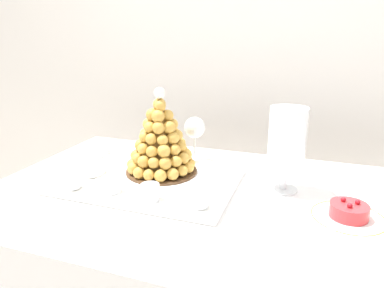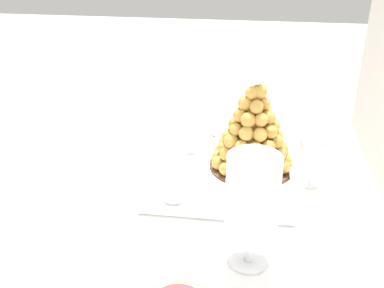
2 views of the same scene
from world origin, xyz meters
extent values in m
cylinder|color=brown|center=(-0.64, -0.34, 0.38)|extent=(0.04, 0.04, 0.76)
cylinder|color=brown|center=(-0.64, 0.34, 0.38)|extent=(0.04, 0.04, 0.76)
cube|color=brown|center=(0.00, 0.00, 0.77)|extent=(1.39, 0.80, 0.02)
cube|color=white|center=(0.00, 0.00, 0.78)|extent=(1.45, 0.86, 0.00)
cube|color=white|center=(0.00, -0.43, 0.67)|extent=(1.45, 0.01, 0.22)
cube|color=white|center=(0.00, 0.43, 0.67)|extent=(1.45, 0.01, 0.22)
cube|color=white|center=(-0.73, 0.00, 0.67)|extent=(0.01, 0.86, 0.22)
cube|color=white|center=(-0.23, 0.01, 0.78)|extent=(0.57, 0.41, 0.01)
cube|color=white|center=(-0.23, -0.19, 0.80)|extent=(0.57, 0.01, 0.02)
cube|color=white|center=(-0.23, 0.21, 0.80)|extent=(0.57, 0.01, 0.02)
cube|color=white|center=(-0.51, 0.01, 0.80)|extent=(0.01, 0.41, 0.02)
cube|color=white|center=(0.06, 0.01, 0.80)|extent=(0.01, 0.41, 0.02)
cylinder|color=white|center=(-0.23, 0.01, 0.79)|extent=(0.37, 0.37, 0.00)
cylinder|color=#4C331E|center=(-0.22, 0.10, 0.79)|extent=(0.25, 0.25, 0.01)
cone|color=#AE7C33|center=(-0.22, 0.10, 0.92)|extent=(0.17, 0.17, 0.25)
sphere|color=gold|center=(-0.12, 0.10, 0.82)|extent=(0.04, 0.04, 0.04)
sphere|color=gold|center=(-0.13, 0.14, 0.82)|extent=(0.04, 0.04, 0.04)
sphere|color=gold|center=(-0.15, 0.17, 0.82)|extent=(0.04, 0.04, 0.04)
sphere|color=gold|center=(-0.18, 0.19, 0.82)|extent=(0.04, 0.04, 0.04)
sphere|color=gold|center=(-0.22, 0.20, 0.82)|extent=(0.04, 0.04, 0.04)
sphere|color=gold|center=(-0.26, 0.19, 0.82)|extent=(0.05, 0.05, 0.05)
sphere|color=gold|center=(-0.29, 0.17, 0.82)|extent=(0.04, 0.04, 0.04)
sphere|color=gold|center=(-0.32, 0.14, 0.82)|extent=(0.04, 0.04, 0.04)
sphere|color=gold|center=(-0.32, 0.10, 0.82)|extent=(0.04, 0.04, 0.04)
sphere|color=gold|center=(-0.32, 0.06, 0.82)|extent=(0.04, 0.04, 0.04)
sphere|color=gold|center=(-0.29, 0.02, 0.82)|extent=(0.05, 0.05, 0.05)
sphere|color=gold|center=(-0.26, 0.00, 0.82)|extent=(0.04, 0.04, 0.04)
sphere|color=gold|center=(-0.22, -0.01, 0.82)|extent=(0.04, 0.04, 0.04)
sphere|color=gold|center=(-0.18, 0.00, 0.82)|extent=(0.04, 0.04, 0.04)
sphere|color=gold|center=(-0.15, 0.02, 0.82)|extent=(0.04, 0.04, 0.04)
sphere|color=gold|center=(-0.13, 0.06, 0.82)|extent=(0.04, 0.04, 0.04)
sphere|color=gold|center=(-0.14, 0.13, 0.85)|extent=(0.05, 0.05, 0.05)
sphere|color=gold|center=(-0.16, 0.16, 0.86)|extent=(0.04, 0.04, 0.04)
sphere|color=gold|center=(-0.19, 0.18, 0.85)|extent=(0.04, 0.04, 0.04)
sphere|color=gold|center=(-0.23, 0.18, 0.85)|extent=(0.05, 0.05, 0.05)
sphere|color=gold|center=(-0.27, 0.17, 0.85)|extent=(0.04, 0.04, 0.04)
sphere|color=gold|center=(-0.30, 0.14, 0.85)|extent=(0.04, 0.04, 0.04)
sphere|color=gold|center=(-0.31, 0.10, 0.86)|extent=(0.04, 0.04, 0.04)
sphere|color=gold|center=(-0.30, 0.07, 0.85)|extent=(0.04, 0.04, 0.04)
sphere|color=gold|center=(-0.28, 0.03, 0.85)|extent=(0.04, 0.04, 0.04)
sphere|color=gold|center=(-0.25, 0.01, 0.85)|extent=(0.04, 0.04, 0.04)
sphere|color=gold|center=(-0.21, 0.01, 0.86)|extent=(0.04, 0.04, 0.04)
sphere|color=gold|center=(-0.17, 0.02, 0.85)|extent=(0.04, 0.04, 0.04)
sphere|color=gold|center=(-0.15, 0.05, 0.85)|extent=(0.04, 0.04, 0.04)
sphere|color=gold|center=(-0.13, 0.09, 0.85)|extent=(0.04, 0.04, 0.04)
sphere|color=gold|center=(-0.17, 0.14, 0.89)|extent=(0.04, 0.04, 0.04)
sphere|color=gold|center=(-0.20, 0.17, 0.89)|extent=(0.04, 0.04, 0.04)
sphere|color=gold|center=(-0.24, 0.17, 0.89)|extent=(0.04, 0.04, 0.04)
sphere|color=gold|center=(-0.28, 0.14, 0.89)|extent=(0.04, 0.04, 0.04)
sphere|color=gold|center=(-0.29, 0.11, 0.89)|extent=(0.04, 0.04, 0.04)
sphere|color=gold|center=(-0.29, 0.07, 0.89)|extent=(0.04, 0.04, 0.04)
sphere|color=gold|center=(-0.26, 0.04, 0.89)|extent=(0.04, 0.04, 0.04)
sphere|color=gold|center=(-0.22, 0.02, 0.89)|extent=(0.04, 0.04, 0.04)
sphere|color=gold|center=(-0.18, 0.03, 0.89)|extent=(0.04, 0.04, 0.04)
sphere|color=gold|center=(-0.16, 0.07, 0.89)|extent=(0.04, 0.04, 0.04)
sphere|color=gold|center=(-0.15, 0.11, 0.89)|extent=(0.04, 0.04, 0.04)
sphere|color=gold|center=(-0.19, 0.15, 0.92)|extent=(0.04, 0.04, 0.04)
sphere|color=gold|center=(-0.23, 0.15, 0.93)|extent=(0.05, 0.05, 0.05)
sphere|color=gold|center=(-0.27, 0.13, 0.93)|extent=(0.04, 0.04, 0.04)
sphere|color=gold|center=(-0.28, 0.10, 0.92)|extent=(0.04, 0.04, 0.04)
sphere|color=gold|center=(-0.26, 0.06, 0.93)|extent=(0.04, 0.04, 0.04)
sphere|color=gold|center=(-0.23, 0.04, 0.93)|extent=(0.04, 0.04, 0.04)
sphere|color=gold|center=(-0.19, 0.05, 0.93)|extent=(0.04, 0.04, 0.04)
sphere|color=gold|center=(-0.17, 0.08, 0.93)|extent=(0.04, 0.04, 0.04)
sphere|color=gold|center=(-0.17, 0.12, 0.93)|extent=(0.04, 0.04, 0.04)
sphere|color=gold|center=(-0.21, 0.14, 0.96)|extent=(0.04, 0.04, 0.04)
sphere|color=gold|center=(-0.25, 0.13, 0.96)|extent=(0.04, 0.04, 0.04)
sphere|color=gold|center=(-0.26, 0.09, 0.96)|extent=(0.05, 0.05, 0.05)
sphere|color=gold|center=(-0.25, 0.06, 0.96)|extent=(0.04, 0.04, 0.04)
sphere|color=gold|center=(-0.21, 0.06, 0.96)|extent=(0.04, 0.04, 0.04)
sphere|color=gold|center=(-0.18, 0.08, 0.96)|extent=(0.04, 0.04, 0.04)
sphere|color=gold|center=(-0.18, 0.12, 0.96)|extent=(0.04, 0.04, 0.04)
sphere|color=gold|center=(-0.23, 0.12, 1.00)|extent=(0.04, 0.04, 0.04)
sphere|color=gold|center=(-0.25, 0.09, 1.00)|extent=(0.04, 0.04, 0.04)
sphere|color=gold|center=(-0.22, 0.07, 1.00)|extent=(0.04, 0.04, 0.04)
sphere|color=gold|center=(-0.19, 0.10, 1.00)|extent=(0.04, 0.04, 0.04)
sphere|color=gold|center=(-0.23, 0.11, 1.03)|extent=(0.05, 0.05, 0.05)
sphere|color=gold|center=(-0.22, 0.09, 1.03)|extent=(0.04, 0.04, 0.04)
sphere|color=white|center=(-0.22, 0.10, 1.07)|extent=(0.04, 0.04, 0.04)
cylinder|color=silver|center=(-0.44, -0.12, 0.81)|extent=(0.05, 0.05, 0.05)
cylinder|color=gold|center=(-0.44, -0.12, 0.80)|extent=(0.05, 0.05, 0.02)
cylinder|color=#EAC166|center=(-0.44, -0.12, 0.82)|extent=(0.05, 0.05, 0.01)
sphere|color=brown|center=(-0.43, -0.13, 0.83)|extent=(0.01, 0.01, 0.01)
cylinder|color=silver|center=(-0.30, -0.11, 0.81)|extent=(0.06, 0.06, 0.05)
cylinder|color=gold|center=(-0.30, -0.11, 0.80)|extent=(0.05, 0.05, 0.02)
cylinder|color=#EAC166|center=(-0.30, -0.11, 0.82)|extent=(0.05, 0.05, 0.02)
sphere|color=brown|center=(-0.31, -0.12, 0.83)|extent=(0.02, 0.02, 0.02)
cylinder|color=silver|center=(-0.16, -0.12, 0.81)|extent=(0.06, 0.06, 0.05)
cylinder|color=#F4EAC6|center=(-0.16, -0.12, 0.80)|extent=(0.05, 0.05, 0.02)
cylinder|color=white|center=(-0.16, -0.12, 0.82)|extent=(0.05, 0.05, 0.02)
sphere|color=brown|center=(-0.16, -0.11, 0.83)|extent=(0.02, 0.02, 0.02)
cylinder|color=silver|center=(-0.01, -0.11, 0.81)|extent=(0.05, 0.05, 0.05)
cylinder|color=gold|center=(-0.01, -0.11, 0.80)|extent=(0.05, 0.05, 0.02)
cylinder|color=#EAC166|center=(-0.01, -0.11, 0.82)|extent=(0.05, 0.05, 0.01)
sphere|color=brown|center=(-0.01, -0.10, 0.83)|extent=(0.01, 0.01, 0.01)
cylinder|color=white|center=(-0.45, 0.00, 0.80)|extent=(0.10, 0.10, 0.03)
cylinder|color=#F2CC59|center=(-0.45, 0.00, 0.81)|extent=(0.09, 0.09, 0.00)
cylinder|color=white|center=(0.20, 0.10, 0.78)|extent=(0.09, 0.09, 0.01)
cylinder|color=white|center=(0.20, 0.10, 0.82)|extent=(0.02, 0.02, 0.07)
cylinder|color=white|center=(0.20, 0.10, 0.95)|extent=(0.12, 0.12, 0.20)
cylinder|color=brown|center=(0.23, 0.10, 0.87)|extent=(0.05, 0.04, 0.03)
cylinder|color=brown|center=(0.19, 0.12, 0.87)|extent=(0.06, 0.05, 0.05)
cylinder|color=brown|center=(0.19, 0.07, 0.87)|extent=(0.05, 0.04, 0.05)
cylinder|color=#F9A54C|center=(0.21, 0.11, 0.89)|extent=(0.05, 0.05, 0.04)
cylinder|color=#72B2E0|center=(0.19, 0.10, 0.89)|extent=(0.05, 0.04, 0.05)
cylinder|color=#F9A54C|center=(0.20, 0.08, 0.89)|extent=(0.04, 0.04, 0.03)
cylinder|color=#9ED860|center=(0.21, 0.11, 0.91)|extent=(0.04, 0.04, 0.04)
cylinder|color=#D199D8|center=(0.19, 0.09, 0.91)|extent=(0.05, 0.04, 0.04)
cylinder|color=#9ED860|center=(0.22, 0.08, 0.91)|extent=(0.04, 0.04, 0.03)
cylinder|color=#9ED860|center=(0.20, 0.11, 0.93)|extent=(0.05, 0.04, 0.05)
cylinder|color=yellow|center=(0.18, 0.10, 0.93)|extent=(0.06, 0.04, 0.06)
cylinder|color=brown|center=(0.21, 0.08, 0.93)|extent=(0.06, 0.04, 0.06)
cylinder|color=#E54C47|center=(0.23, 0.10, 0.93)|extent=(0.05, 0.04, 0.05)
cylinder|color=#F9A54C|center=(0.18, 0.11, 0.94)|extent=(0.04, 0.04, 0.04)
cylinder|color=#F9A54C|center=(0.19, 0.08, 0.94)|extent=(0.05, 0.04, 0.05)
cylinder|color=#D199D8|center=(0.22, 0.08, 0.94)|extent=(0.05, 0.05, 0.05)
cylinder|color=yellow|center=(0.22, 0.11, 0.94)|extent=(0.05, 0.04, 0.05)
cylinder|color=#72B2E0|center=(0.19, 0.10, 0.96)|extent=(0.05, 0.04, 0.04)
cylinder|color=brown|center=(0.20, 0.07, 0.96)|extent=(0.06, 0.04, 0.06)
cylinder|color=#72B2E0|center=(0.22, 0.09, 0.96)|extent=(0.05, 0.05, 0.05)
cylinder|color=pink|center=(0.20, 0.11, 0.96)|extent=(0.05, 0.04, 0.05)
cylinder|color=#E54C47|center=(0.18, 0.08, 0.98)|extent=(0.05, 0.04, 0.05)
cylinder|color=#9ED860|center=(0.23, 0.09, 0.98)|extent=(0.04, 0.04, 0.05)
cylinder|color=#E54C47|center=(0.21, 0.12, 0.98)|extent=(0.04, 0.04, 0.04)
cylinder|color=brown|center=(0.20, 0.08, 1.00)|extent=(0.05, 0.05, 0.04)
cylinder|color=brown|center=(0.23, 0.11, 1.00)|extent=(0.05, 0.04, 0.04)
cylinder|color=#9ED860|center=(0.20, 0.11, 1.00)|extent=(0.05, 0.04, 0.05)
cylinder|color=silver|center=(-0.15, 0.27, 0.78)|extent=(0.06, 0.06, 0.00)
cylinder|color=silver|center=(-0.15, 0.27, 0.83)|extent=(0.01, 0.01, 0.10)
sphere|color=silver|center=(-0.15, 0.27, 0.92)|extent=(0.08, 0.08, 0.08)
camera|label=1|loc=(0.26, -0.96, 1.26)|focal=32.45mm
camera|label=2|loc=(1.04, 0.08, 1.50)|focal=43.69mm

